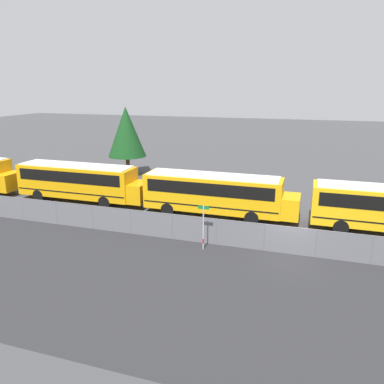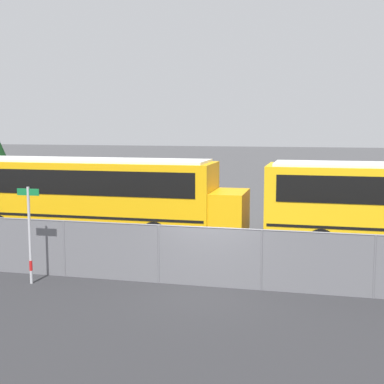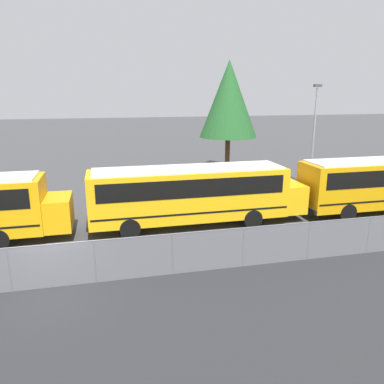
% 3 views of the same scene
% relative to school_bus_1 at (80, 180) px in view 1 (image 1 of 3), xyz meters
% --- Properties ---
extents(ground_plane, '(200.00, 200.00, 0.00)m').
position_rel_school_bus_1_xyz_m(ground_plane, '(18.35, -5.54, -1.97)').
color(ground_plane, '#424244').
extents(road_strip, '(122.05, 12.00, 0.01)m').
position_rel_school_bus_1_xyz_m(road_strip, '(18.35, -11.54, -1.96)').
color(road_strip, '#2B2B2D').
rests_on(road_strip, ground_plane).
extents(fence, '(88.12, 0.07, 1.77)m').
position_rel_school_bus_1_xyz_m(fence, '(18.35, -5.54, -1.06)').
color(fence, '#9EA0A5').
rests_on(fence, ground_plane).
extents(school_bus_1, '(12.07, 2.58, 3.30)m').
position_rel_school_bus_1_xyz_m(school_bus_1, '(0.00, 0.00, 0.00)').
color(school_bus_1, orange).
rests_on(school_bus_1, ground_plane).
extents(school_bus_2, '(12.07, 2.58, 3.30)m').
position_rel_school_bus_1_xyz_m(school_bus_2, '(12.33, -0.14, 0.00)').
color(school_bus_2, '#EDA80F').
rests_on(school_bus_2, ground_plane).
extents(street_sign, '(0.70, 0.09, 2.89)m').
position_rel_school_bus_1_xyz_m(street_sign, '(13.18, -6.48, -0.43)').
color(street_sign, '#B7B7BC').
rests_on(street_sign, ground_plane).
extents(tree_1, '(4.29, 4.29, 7.72)m').
position_rel_school_bus_1_xyz_m(tree_1, '(-0.84, 10.75, 2.95)').
color(tree_1, '#51381E').
rests_on(tree_1, ground_plane).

